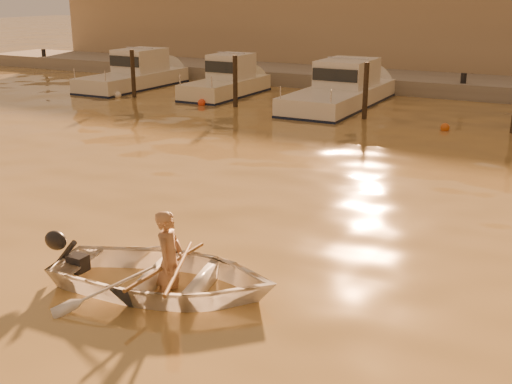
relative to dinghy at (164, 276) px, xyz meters
The scene contains 18 objects.
ground_plane 1.74m from the dinghy, 154.09° to the left, with size 160.00×160.00×0.00m, color olive.
dinghy is the anchor object (origin of this frame).
person 0.27m from the dinghy, 11.90° to the left, with size 0.58×0.38×1.60m, color #A27451.
outboard_motor 1.50m from the dinghy, 168.10° to the right, with size 0.90×0.40×0.70m, color black, non-canonical shape.
oar_port 0.30m from the dinghy, 11.90° to the left, with size 0.06×0.06×2.10m, color brown.
oar_starboard 0.18m from the dinghy, 11.90° to the left, with size 0.06×0.06×2.10m, color brown.
moored_boat_0 21.73m from the dinghy, 129.54° to the left, with size 2.15×6.87×1.75m, color silver, non-canonical shape.
moored_boat_1 18.92m from the dinghy, 117.68° to the left, with size 1.88×5.72×1.75m, color #ECE2C6, non-canonical shape.
moored_boat_2 17.12m from the dinghy, 101.85° to the left, with size 2.40×8.01×1.75m, color white, non-canonical shape.
piling_0 18.91m from the dinghy, 129.63° to the left, with size 0.18×0.18×2.20m, color #2D2319.
piling_1 16.18m from the dinghy, 115.85° to the left, with size 0.18×0.18×2.20m, color #2D2319.
piling_2 14.67m from the dinghy, 96.86° to the left, with size 0.18×0.18×2.20m, color #2D2319.
fender_a 19.03m from the dinghy, 131.72° to the left, with size 0.30×0.30×0.30m, color white.
fender_b 16.53m from the dinghy, 120.62° to the left, with size 0.30×0.30×0.30m, color #ED441B.
fender_c 14.49m from the dinghy, 107.28° to the left, with size 0.30×0.30×0.30m, color silver.
fender_d 13.96m from the dinghy, 84.93° to the left, with size 0.30×0.30×0.30m, color #C45517.
quay 22.31m from the dinghy, 93.98° to the left, with size 52.00×4.00×1.00m, color gray.
waterfront_building 27.88m from the dinghy, 93.20° to the left, with size 46.00×7.00×4.80m, color #9E8466.
Camera 1 is at (6.99, -8.01, 4.43)m, focal length 45.00 mm.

